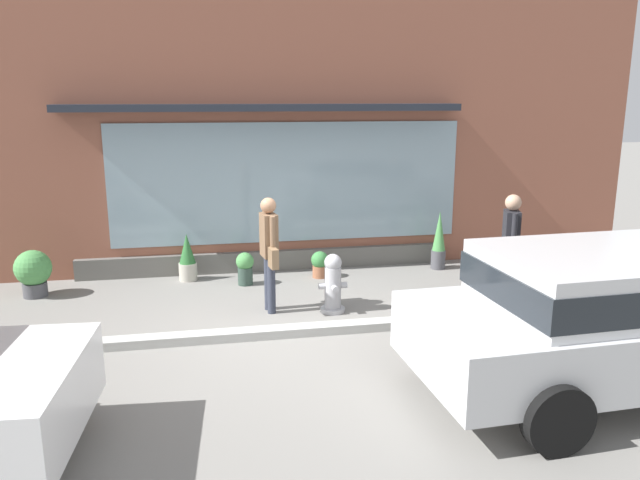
{
  "coord_description": "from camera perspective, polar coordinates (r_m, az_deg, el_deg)",
  "views": [
    {
      "loc": [
        -1.11,
        -7.73,
        3.08
      ],
      "look_at": [
        0.62,
        1.2,
        0.94
      ],
      "focal_mm": 34.44,
      "sensor_mm": 36.0,
      "label": 1
    }
  ],
  "objects": [
    {
      "name": "ground_plane",
      "position": [
        8.4,
        -2.65,
        -8.31
      ],
      "size": [
        60.0,
        60.0,
        0.0
      ],
      "primitive_type": "plane",
      "color": "gray"
    },
    {
      "name": "potted_plant_window_left",
      "position": [
        10.3,
        -6.98,
        -2.53
      ],
      "size": [
        0.3,
        0.3,
        0.55
      ],
      "color": "#33473D",
      "rests_on": "ground_plane"
    },
    {
      "name": "pedestrian_with_handbag",
      "position": [
        8.8,
        -4.73,
        -0.57
      ],
      "size": [
        0.25,
        0.68,
        1.69
      ],
      "rotation": [
        0.0,
        0.0,
        4.86
      ],
      "color": "#333847",
      "rests_on": "ground_plane"
    },
    {
      "name": "potted_plant_window_right",
      "position": [
        10.6,
        -25.1,
        -2.63
      ],
      "size": [
        0.56,
        0.56,
        0.75
      ],
      "color": "#4C4C51",
      "rests_on": "ground_plane"
    },
    {
      "name": "curb_strip",
      "position": [
        8.19,
        -2.44,
        -8.42
      ],
      "size": [
        14.0,
        0.24,
        0.12
      ],
      "primitive_type": "cube",
      "color": "#B2B2AD",
      "rests_on": "ground_plane"
    },
    {
      "name": "fire_hydrant",
      "position": [
        8.92,
        1.2,
        -4.09
      ],
      "size": [
        0.42,
        0.39,
        0.87
      ],
      "color": "#B2B2B7",
      "rests_on": "ground_plane"
    },
    {
      "name": "potted_plant_low_front",
      "position": [
        10.66,
        -0.01,
        -2.2
      ],
      "size": [
        0.3,
        0.3,
        0.46
      ],
      "color": "#9E6042",
      "rests_on": "ground_plane"
    },
    {
      "name": "parked_car_silver",
      "position": [
        7.19,
        26.11,
        -5.96
      ],
      "size": [
        4.65,
        2.23,
        1.54
      ],
      "rotation": [
        0.0,
        0.0,
        0.04
      ],
      "color": "silver",
      "rests_on": "ground_plane"
    },
    {
      "name": "potted_plant_window_center",
      "position": [
        10.7,
        -12.22,
        -1.68
      ],
      "size": [
        0.31,
        0.31,
        0.81
      ],
      "color": "#B7B2A3",
      "rests_on": "ground_plane"
    },
    {
      "name": "potted_plant_by_entrance",
      "position": [
        11.34,
        10.99,
        -0.14
      ],
      "size": [
        0.26,
        0.26,
        1.07
      ],
      "color": "#4C4C51",
      "rests_on": "ground_plane"
    },
    {
      "name": "pedestrian_passerby",
      "position": [
        9.29,
        17.27,
        -0.2
      ],
      "size": [
        0.3,
        0.5,
        1.72
      ],
      "rotation": [
        0.0,
        0.0,
        4.4
      ],
      "color": "#333847",
      "rests_on": "ground_plane"
    },
    {
      "name": "storefront",
      "position": [
        10.99,
        -5.23,
        10.34
      ],
      "size": [
        14.0,
        0.81,
        5.18
      ],
      "color": "#935642",
      "rests_on": "ground_plane"
    }
  ]
}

